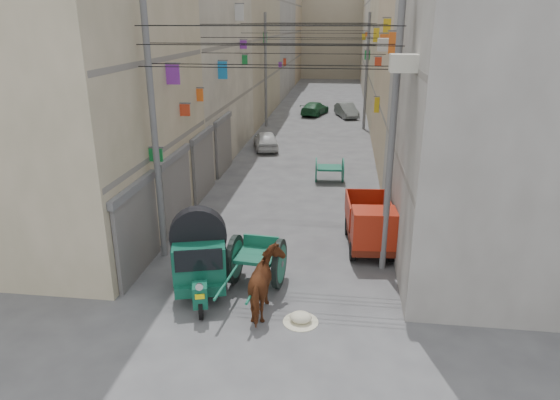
% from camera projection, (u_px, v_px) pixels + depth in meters
% --- Properties ---
extents(ground, '(140.00, 140.00, 0.00)m').
position_uv_depth(ground, '(230.00, 386.00, 10.74)').
color(ground, '#414143').
rests_on(ground, ground).
extents(building_row_left, '(8.00, 62.00, 14.00)m').
position_uv_depth(building_row_left, '(225.00, 33.00, 41.38)').
color(building_row_left, tan).
rests_on(building_row_left, ground).
extents(building_row_right, '(8.00, 62.00, 14.00)m').
position_uv_depth(building_row_right, '(422.00, 34.00, 39.43)').
color(building_row_right, gray).
rests_on(building_row_right, ground).
extents(end_cap_building, '(22.00, 10.00, 13.00)m').
position_uv_depth(end_cap_building, '(333.00, 28.00, 70.13)').
color(end_cap_building, gray).
rests_on(end_cap_building, ground).
extents(shutters_left, '(0.18, 14.40, 2.88)m').
position_uv_depth(shutters_left, '(191.00, 175.00, 20.40)').
color(shutters_left, '#535358').
rests_on(shutters_left, ground).
extents(signboards, '(8.22, 40.52, 5.67)m').
position_uv_depth(signboards, '(308.00, 92.00, 29.79)').
color(signboards, '#B9B9B9').
rests_on(signboards, ground).
extents(ac_units, '(0.70, 6.55, 3.35)m').
position_uv_depth(ac_units, '(397.00, 21.00, 14.94)').
color(ac_units, '#BBB8A8').
rests_on(ac_units, ground).
extents(utility_poles, '(7.40, 22.20, 8.00)m').
position_uv_depth(utility_poles, '(302.00, 93.00, 25.25)').
color(utility_poles, '#59595C').
rests_on(utility_poles, ground).
extents(overhead_cables, '(7.40, 22.52, 1.12)m').
position_uv_depth(overhead_cables, '(298.00, 37.00, 21.89)').
color(overhead_cables, black).
rests_on(overhead_cables, ground).
extents(auto_rickshaw, '(2.08, 2.89, 1.96)m').
position_uv_depth(auto_rickshaw, '(199.00, 255.00, 14.15)').
color(auto_rickshaw, black).
rests_on(auto_rickshaw, ground).
extents(tonga_cart, '(1.65, 3.34, 1.47)m').
position_uv_depth(tonga_cart, '(257.00, 260.00, 14.71)').
color(tonga_cart, black).
rests_on(tonga_cart, ground).
extents(mini_truck, '(1.67, 3.30, 1.80)m').
position_uv_depth(mini_truck, '(370.00, 228.00, 16.73)').
color(mini_truck, black).
rests_on(mini_truck, ground).
extents(second_cart, '(1.43, 1.29, 1.20)m').
position_uv_depth(second_cart, '(329.00, 169.00, 24.21)').
color(second_cart, '#145942').
rests_on(second_cart, ground).
extents(feed_sack, '(0.58, 0.46, 0.29)m').
position_uv_depth(feed_sack, '(301.00, 317.00, 12.99)').
color(feed_sack, beige).
rests_on(feed_sack, ground).
extents(horse, '(1.02, 2.04, 1.68)m').
position_uv_depth(horse, '(267.00, 284.00, 13.23)').
color(horse, brown).
rests_on(horse, ground).
extents(distant_car_white, '(2.13, 3.55, 1.13)m').
position_uv_depth(distant_car_white, '(266.00, 140.00, 30.44)').
color(distant_car_white, silver).
rests_on(distant_car_white, ground).
extents(distant_car_grey, '(2.15, 3.60, 1.12)m').
position_uv_depth(distant_car_grey, '(346.00, 110.00, 40.65)').
color(distant_car_grey, slate).
rests_on(distant_car_grey, ground).
extents(distant_car_green, '(2.46, 3.99, 1.08)m').
position_uv_depth(distant_car_green, '(315.00, 108.00, 41.67)').
color(distant_car_green, '#1C532F').
rests_on(distant_car_green, ground).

